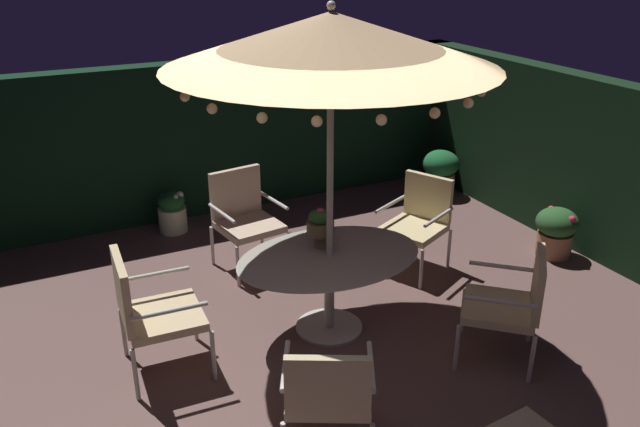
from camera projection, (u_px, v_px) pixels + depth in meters
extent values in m
cube|color=brown|center=(325.00, 359.00, 5.50)|extent=(7.50, 7.48, 0.02)
cube|color=black|center=(194.00, 140.00, 8.07)|extent=(7.50, 0.30, 1.92)
cylinder|color=silver|center=(329.00, 327.00, 5.91)|extent=(0.60, 0.60, 0.03)
cylinder|color=silver|center=(329.00, 294.00, 5.77)|extent=(0.09, 0.09, 0.72)
ellipsoid|color=#B2AF9E|center=(330.00, 256.00, 5.62)|extent=(1.66, 1.18, 0.03)
cylinder|color=beige|center=(330.00, 201.00, 5.42)|extent=(0.06, 0.06, 2.50)
cone|color=tan|center=(331.00, 40.00, 4.90)|extent=(2.61, 2.61, 0.41)
sphere|color=beige|center=(331.00, 5.00, 4.81)|extent=(0.07, 0.07, 0.07)
sphere|color=#F9DB8C|center=(449.00, 70.00, 5.52)|extent=(0.07, 0.07, 0.07)
sphere|color=#F9DB8C|center=(416.00, 63.00, 5.80)|extent=(0.07, 0.07, 0.07)
sphere|color=#F9DB8C|center=(383.00, 60.00, 5.97)|extent=(0.07, 0.07, 0.07)
sphere|color=#F9DB8C|center=(332.00, 57.00, 6.08)|extent=(0.07, 0.07, 0.07)
sphere|color=#F9DB8C|center=(288.00, 59.00, 6.02)|extent=(0.07, 0.07, 0.07)
sphere|color=#F9DB8C|center=(254.00, 62.00, 5.87)|extent=(0.07, 0.07, 0.07)
sphere|color=#F9DB8C|center=(223.00, 67.00, 5.65)|extent=(0.07, 0.07, 0.07)
sphere|color=#F9DB8C|center=(194.00, 76.00, 5.28)|extent=(0.07, 0.07, 0.07)
sphere|color=#F9DB8C|center=(181.00, 85.00, 4.94)|extent=(0.07, 0.07, 0.07)
sphere|color=#F9DB8C|center=(185.00, 97.00, 4.60)|extent=(0.07, 0.07, 0.07)
sphere|color=#F9DB8C|center=(212.00, 109.00, 4.28)|extent=(0.07, 0.07, 0.07)
sphere|color=#F9DB8C|center=(262.00, 118.00, 4.07)|extent=(0.07, 0.07, 0.07)
sphere|color=#F9DB8C|center=(317.00, 121.00, 3.99)|extent=(0.07, 0.07, 0.07)
sphere|color=#F9DB8C|center=(381.00, 120.00, 4.02)|extent=(0.07, 0.07, 0.07)
sphere|color=#F9DB8C|center=(435.00, 113.00, 4.17)|extent=(0.07, 0.07, 0.07)
sphere|color=#F9DB8C|center=(468.00, 103.00, 4.42)|extent=(0.07, 0.07, 0.07)
sphere|color=#F9DB8C|center=(482.00, 92.00, 4.74)|extent=(0.07, 0.07, 0.07)
sphere|color=#F9DB8C|center=(475.00, 80.00, 5.12)|extent=(0.07, 0.07, 0.07)
cylinder|color=#846448|center=(320.00, 240.00, 5.74)|extent=(0.11, 0.11, 0.13)
cylinder|color=olive|center=(320.00, 228.00, 5.69)|extent=(0.24, 0.24, 0.11)
ellipsoid|color=#306531|center=(320.00, 217.00, 5.65)|extent=(0.21, 0.21, 0.12)
sphere|color=#DE4A7A|center=(320.00, 212.00, 5.63)|extent=(0.07, 0.07, 0.07)
cylinder|color=beige|center=(195.00, 317.00, 5.66)|extent=(0.04, 0.04, 0.46)
cylinder|color=beige|center=(213.00, 356.00, 5.14)|extent=(0.04, 0.04, 0.46)
cylinder|color=beige|center=(124.00, 333.00, 5.44)|extent=(0.04, 0.04, 0.46)
cylinder|color=beige|center=(136.00, 375.00, 4.92)|extent=(0.04, 0.04, 0.46)
cube|color=beige|center=(164.00, 316.00, 5.19)|extent=(0.62, 0.64, 0.07)
cube|color=beige|center=(122.00, 291.00, 4.96)|extent=(0.09, 0.59, 0.53)
cylinder|color=beige|center=(154.00, 274.00, 5.36)|extent=(0.58, 0.07, 0.04)
cylinder|color=beige|center=(170.00, 311.00, 4.84)|extent=(0.58, 0.07, 0.04)
cylinder|color=beige|center=(289.00, 393.00, 4.76)|extent=(0.04, 0.04, 0.41)
cylinder|color=beige|center=(367.00, 394.00, 4.75)|extent=(0.04, 0.04, 0.41)
cube|color=beige|center=(328.00, 391.00, 4.41)|extent=(0.75, 0.75, 0.07)
cube|color=beige|center=(328.00, 386.00, 4.06)|extent=(0.51, 0.31, 0.43)
cylinder|color=beige|center=(285.00, 365.00, 4.33)|extent=(0.28, 0.49, 0.04)
cylinder|color=beige|center=(371.00, 366.00, 4.32)|extent=(0.28, 0.49, 0.04)
cylinder|color=beige|center=(457.00, 348.00, 5.27)|extent=(0.04, 0.04, 0.43)
cylinder|color=beige|center=(463.00, 310.00, 5.80)|extent=(0.04, 0.04, 0.43)
cylinder|color=beige|center=(532.00, 360.00, 5.12)|extent=(0.04, 0.04, 0.43)
cylinder|color=beige|center=(531.00, 320.00, 5.65)|extent=(0.04, 0.04, 0.43)
cube|color=beige|center=(498.00, 308.00, 5.36)|extent=(0.81, 0.82, 0.07)
cube|color=beige|center=(538.00, 284.00, 5.18)|extent=(0.43, 0.46, 0.47)
cylinder|color=beige|center=(500.00, 302.00, 5.00)|extent=(0.43, 0.40, 0.04)
cylinder|color=beige|center=(503.00, 267.00, 5.53)|extent=(0.43, 0.40, 0.04)
cylinder|color=silver|center=(421.00, 269.00, 6.50)|extent=(0.04, 0.04, 0.43)
cylinder|color=silver|center=(374.00, 253.00, 6.82)|extent=(0.04, 0.04, 0.43)
cylinder|color=silver|center=(449.00, 248.00, 6.93)|extent=(0.04, 0.04, 0.43)
cylinder|color=silver|center=(403.00, 235.00, 7.25)|extent=(0.04, 0.04, 0.43)
cube|color=beige|center=(413.00, 229.00, 6.78)|extent=(0.76, 0.75, 0.07)
cube|color=beige|center=(428.00, 197.00, 6.88)|extent=(0.29, 0.52, 0.48)
cylinder|color=silver|center=(439.00, 217.00, 6.53)|extent=(0.53, 0.28, 0.04)
cylinder|color=silver|center=(391.00, 204.00, 6.86)|extent=(0.53, 0.28, 0.04)
cylinder|color=silver|center=(289.00, 251.00, 6.86)|extent=(0.04, 0.04, 0.44)
cylinder|color=silver|center=(238.00, 267.00, 6.54)|extent=(0.04, 0.04, 0.44)
cylinder|color=silver|center=(262.00, 232.00, 7.30)|extent=(0.04, 0.04, 0.44)
cylinder|color=silver|center=(212.00, 246.00, 6.98)|extent=(0.04, 0.04, 0.44)
cube|color=beige|center=(249.00, 226.00, 6.82)|extent=(0.67, 0.65, 0.07)
cube|color=beige|center=(235.00, 192.00, 6.91)|extent=(0.58, 0.14, 0.52)
cylinder|color=silver|center=(274.00, 200.00, 6.89)|extent=(0.11, 0.56, 0.04)
cylinder|color=silver|center=(222.00, 213.00, 6.57)|extent=(0.11, 0.56, 0.04)
cylinder|color=#A36F4F|center=(554.00, 244.00, 7.22)|extent=(0.38, 0.38, 0.27)
ellipsoid|color=#285427|center=(557.00, 222.00, 7.12)|extent=(0.46, 0.46, 0.32)
sphere|color=red|center=(566.00, 217.00, 7.21)|extent=(0.10, 0.10, 0.10)
sphere|color=#CF3C43|center=(551.00, 209.00, 7.24)|extent=(0.07, 0.07, 0.07)
sphere|color=red|center=(546.00, 216.00, 7.12)|extent=(0.10, 0.10, 0.10)
sphere|color=#DB2B44|center=(556.00, 222.00, 6.99)|extent=(0.08, 0.08, 0.08)
sphere|color=#DD2A43|center=(572.00, 219.00, 6.95)|extent=(0.08, 0.08, 0.08)
cylinder|color=beige|center=(173.00, 219.00, 7.80)|extent=(0.33, 0.33, 0.30)
ellipsoid|color=#1D5629|center=(171.00, 201.00, 7.71)|extent=(0.31, 0.31, 0.22)
sphere|color=beige|center=(180.00, 195.00, 7.71)|extent=(0.09, 0.09, 0.09)
sphere|color=silver|center=(170.00, 194.00, 7.76)|extent=(0.07, 0.07, 0.07)
sphere|color=silver|center=(164.00, 197.00, 7.74)|extent=(0.09, 0.09, 0.09)
sphere|color=silver|center=(167.00, 202.00, 7.62)|extent=(0.08, 0.08, 0.08)
sphere|color=silver|center=(176.00, 197.00, 7.62)|extent=(0.06, 0.06, 0.06)
cylinder|color=#B0684F|center=(439.00, 183.00, 8.94)|extent=(0.41, 0.41, 0.30)
ellipsoid|color=#1B6031|center=(441.00, 163.00, 8.83)|extent=(0.51, 0.51, 0.35)
sphere|color=#D22D44|center=(452.00, 157.00, 8.90)|extent=(0.07, 0.07, 0.07)
sphere|color=red|center=(433.00, 158.00, 8.94)|extent=(0.07, 0.07, 0.07)
sphere|color=#C82347|center=(431.00, 159.00, 8.78)|extent=(0.06, 0.06, 0.06)
sphere|color=red|center=(447.00, 165.00, 8.72)|extent=(0.10, 0.10, 0.10)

